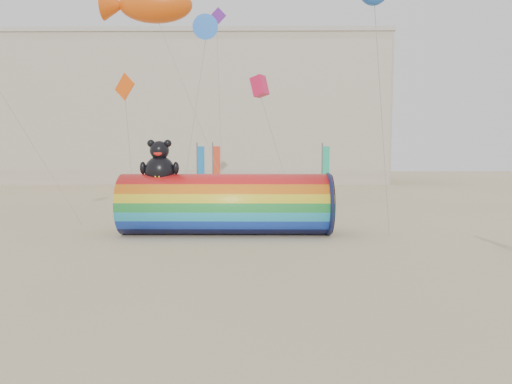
{
  "coord_description": "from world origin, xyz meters",
  "views": [
    {
      "loc": [
        0.72,
        -22.11,
        4.54
      ],
      "look_at": [
        0.5,
        1.5,
        2.4
      ],
      "focal_mm": 32.0,
      "sensor_mm": 36.0,
      "label": 1
    }
  ],
  "objects": [
    {
      "name": "hotel_building",
      "position": [
        -12.0,
        45.95,
        10.31
      ],
      "size": [
        60.4,
        15.4,
        20.6
      ],
      "color": "#B7AD99",
      "rests_on": "ground"
    },
    {
      "name": "windsock_assembly",
      "position": [
        -1.15,
        2.47,
        1.73
      ],
      "size": [
        11.33,
        3.45,
        5.22
      ],
      "color": "red",
      "rests_on": "ground"
    },
    {
      "name": "festival_banners",
      "position": [
        -0.33,
        14.72,
        2.64
      ],
      "size": [
        10.78,
        0.81,
        5.2
      ],
      "color": "#59595E",
      "rests_on": "ground"
    },
    {
      "name": "flying_kites",
      "position": [
        -4.38,
        6.39,
        13.1
      ],
      "size": [
        19.43,
        16.29,
        7.3
      ],
      "color": "blue",
      "rests_on": "ground"
    },
    {
      "name": "ground",
      "position": [
        0.0,
        0.0,
        0.0
      ],
      "size": [
        160.0,
        160.0,
        0.0
      ],
      "primitive_type": "plane",
      "color": "#CCB58C",
      "rests_on": "ground"
    }
  ]
}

